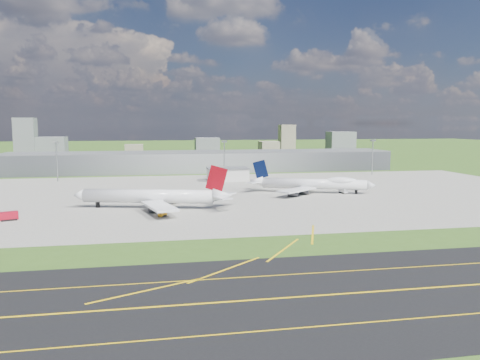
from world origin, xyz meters
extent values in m
plane|color=#385B1C|center=(0.00, 150.00, 0.00)|extent=(1400.00, 1400.00, 0.00)
cube|color=black|center=(0.00, -110.00, 0.03)|extent=(1400.00, 60.00, 0.06)
cube|color=gray|center=(10.00, 40.00, 0.04)|extent=(360.00, 190.00, 0.08)
cube|color=gray|center=(0.00, 165.00, 7.50)|extent=(300.00, 42.00, 15.00)
cube|color=silver|center=(10.00, 100.00, 4.00)|extent=(26.00, 16.00, 8.00)
cylinder|color=gray|center=(-100.00, 115.00, 12.50)|extent=(0.70, 0.70, 25.00)
cube|color=gray|center=(-100.00, 115.00, 25.30)|extent=(3.50, 2.00, 1.20)
cylinder|color=gray|center=(10.00, 115.00, 12.50)|extent=(0.70, 0.70, 25.00)
cube|color=gray|center=(10.00, 115.00, 25.30)|extent=(3.50, 2.00, 1.20)
cylinder|color=gray|center=(120.00, 115.00, 12.50)|extent=(0.70, 0.70, 25.00)
cube|color=gray|center=(120.00, 115.00, 25.30)|extent=(3.50, 2.00, 1.20)
cylinder|color=white|center=(-40.76, 5.28, 5.54)|extent=(58.00, 20.71, 6.04)
cone|color=white|center=(-71.42, 13.35, 5.54)|extent=(6.41, 7.12, 6.04)
cone|color=white|center=(-8.64, -3.18, 6.34)|extent=(9.33, 7.89, 6.04)
cube|color=#9B1F08|center=(-42.71, 5.79, 3.66)|extent=(46.93, 14.59, 1.31)
cube|color=white|center=(-36.14, -10.78, 3.72)|extent=(15.62, 27.63, 0.91)
cube|color=white|center=(-28.83, 16.98, 3.72)|extent=(24.86, 24.96, 0.91)
cube|color=maroon|center=(-11.07, -2.54, 13.59)|extent=(9.83, 3.04, 12.16)
cylinder|color=#38383D|center=(-37.55, -6.50, 1.81)|extent=(6.17, 4.52, 3.22)
cylinder|color=#38383D|center=(-32.17, 13.94, 1.81)|extent=(6.17, 4.52, 3.22)
cube|color=black|center=(-36.08, -0.64, 1.26)|extent=(1.87, 1.58, 2.52)
cube|color=black|center=(-33.77, 8.12, 1.26)|extent=(1.87, 1.58, 2.52)
cube|color=black|center=(-63.15, 11.17, 1.26)|extent=(1.87, 1.58, 2.52)
cylinder|color=white|center=(47.48, 36.69, 4.96)|extent=(54.06, 25.85, 5.59)
cone|color=white|center=(75.57, 25.53, 4.96)|extent=(6.26, 6.86, 5.59)
cone|color=white|center=(18.13, 48.34, 5.68)|extent=(8.77, 7.86, 5.59)
cube|color=#1C2A9D|center=(49.16, 36.02, 3.23)|extent=(43.48, 19.06, 1.17)
ellipsoid|color=white|center=(61.00, 31.32, 6.64)|extent=(18.70, 11.81, 5.03)
cube|color=white|center=(45.01, 52.41, 3.34)|extent=(11.69, 26.09, 0.81)
cube|color=white|center=(34.90, 26.94, 3.34)|extent=(24.78, 21.99, 0.81)
cube|color=black|center=(20.23, 47.51, 12.27)|extent=(8.52, 3.74, 10.90)
cylinder|color=#38383D|center=(46.12, 45.96, 1.62)|extent=(5.68, 4.52, 2.89)
cylinder|color=#38383D|center=(44.61, 56.27, 1.62)|extent=(5.68, 4.52, 2.89)
cylinder|color=#38383D|center=(40.13, 30.87, 1.62)|extent=(5.68, 4.52, 2.89)
cylinder|color=#38383D|center=(31.96, 24.41, 1.62)|extent=(5.68, 4.52, 2.89)
cube|color=black|center=(43.95, 42.46, 1.13)|extent=(1.74, 1.54, 2.26)
cube|color=black|center=(40.95, 34.91, 1.13)|extent=(1.74, 1.54, 2.26)
cube|color=black|center=(68.45, 28.36, 1.13)|extent=(1.74, 1.54, 2.26)
cube|color=maroon|center=(-93.94, -12.08, 1.99)|extent=(7.26, 5.04, 3.11)
cube|color=black|center=(-93.94, -12.08, 0.43)|extent=(6.37, 4.83, 0.70)
cube|color=#C67F0B|center=(-34.94, -15.21, 1.14)|extent=(3.81, 4.07, 1.43)
cube|color=black|center=(-34.94, -15.21, 0.43)|extent=(3.56, 3.71, 0.70)
cube|color=white|center=(62.44, 31.64, 1.60)|extent=(3.55, 5.74, 2.34)
cube|color=black|center=(62.44, 31.64, 0.43)|extent=(3.48, 4.99, 0.70)
cube|color=white|center=(71.31, 48.56, 1.38)|extent=(4.62, 4.19, 1.91)
cube|color=black|center=(71.31, 48.56, 0.43)|extent=(4.17, 3.88, 0.70)
cube|color=slate|center=(-140.00, 300.00, 12.00)|extent=(28.00, 22.00, 24.00)
cube|color=gray|center=(-60.00, 340.00, 7.00)|extent=(20.00, 18.00, 14.00)
cube|color=slate|center=(20.00, 310.00, 11.00)|extent=(26.00, 20.00, 22.00)
cube|color=gray|center=(100.00, 350.00, 8.00)|extent=(22.00, 24.00, 16.00)
cube|color=slate|center=(180.00, 320.00, 14.00)|extent=(30.00, 22.00, 28.00)
cube|color=slate|center=(-180.00, 360.00, 22.00)|extent=(22.00, 20.00, 44.00)
cube|color=gray|center=(140.00, 410.00, 18.00)|extent=(20.00, 18.00, 36.00)
cylinder|color=#382314|center=(-110.00, 265.00, 1.50)|extent=(0.70, 0.70, 3.00)
sphere|color=#17320E|center=(-110.00, 265.00, 4.88)|extent=(6.75, 6.75, 6.75)
cylinder|color=#382314|center=(-20.00, 280.00, 1.80)|extent=(0.70, 0.70, 3.60)
sphere|color=#17320E|center=(-20.00, 280.00, 5.85)|extent=(8.10, 8.10, 8.10)
cylinder|color=#382314|center=(70.00, 275.00, 1.70)|extent=(0.70, 0.70, 3.40)
sphere|color=#17320E|center=(70.00, 275.00, 5.53)|extent=(7.65, 7.65, 7.65)
cylinder|color=#382314|center=(160.00, 285.00, 1.40)|extent=(0.70, 0.70, 2.80)
sphere|color=#17320E|center=(160.00, 285.00, 4.55)|extent=(6.30, 6.30, 6.30)
camera|label=1|loc=(-37.73, -204.12, 37.66)|focal=35.00mm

